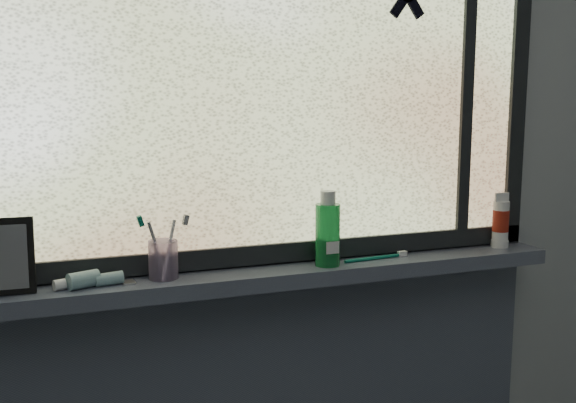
% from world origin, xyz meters
% --- Properties ---
extents(wall_back, '(3.00, 0.01, 2.50)m').
position_xyz_m(wall_back, '(0.00, 1.30, 1.25)').
color(wall_back, '#9EA3A8').
rests_on(wall_back, ground).
extents(windowsill, '(1.62, 0.14, 0.04)m').
position_xyz_m(windowsill, '(0.00, 1.23, 1.00)').
color(windowsill, '#484E60').
rests_on(windowsill, wall_back).
extents(window_pane, '(1.50, 0.01, 1.00)m').
position_xyz_m(window_pane, '(0.00, 1.28, 1.53)').
color(window_pane, silver).
rests_on(window_pane, wall_back).
extents(frame_bottom, '(1.60, 0.03, 0.05)m').
position_xyz_m(frame_bottom, '(0.00, 1.28, 1.05)').
color(frame_bottom, black).
rests_on(frame_bottom, windowsill).
extents(frame_right, '(0.05, 0.03, 1.10)m').
position_xyz_m(frame_right, '(0.78, 1.28, 1.53)').
color(frame_right, black).
rests_on(frame_right, wall_back).
extents(frame_mullion, '(0.03, 0.03, 1.00)m').
position_xyz_m(frame_mullion, '(0.60, 1.28, 1.53)').
color(frame_mullion, black).
rests_on(frame_mullion, wall_back).
extents(vanity_mirror, '(0.14, 0.07, 0.17)m').
position_xyz_m(vanity_mirror, '(-0.62, 1.23, 1.10)').
color(vanity_mirror, black).
rests_on(vanity_mirror, windowsill).
extents(toothpaste_tube, '(0.22, 0.11, 0.04)m').
position_xyz_m(toothpaste_tube, '(-0.43, 1.22, 1.04)').
color(toothpaste_tube, silver).
rests_on(toothpaste_tube, windowsill).
extents(toothbrush_cup, '(0.07, 0.07, 0.09)m').
position_xyz_m(toothbrush_cup, '(-0.27, 1.24, 1.07)').
color(toothbrush_cup, '#BD9ED1').
rests_on(toothbrush_cup, windowsill).
extents(toothbrush_lying, '(0.21, 0.04, 0.01)m').
position_xyz_m(toothbrush_lying, '(0.29, 1.23, 1.03)').
color(toothbrush_lying, '#0B6953').
rests_on(toothbrush_lying, windowsill).
extents(mouthwash_bottle, '(0.07, 0.07, 0.16)m').
position_xyz_m(mouthwash_bottle, '(0.15, 1.22, 1.12)').
color(mouthwash_bottle, '#1C9442').
rests_on(mouthwash_bottle, windowsill).
extents(cream_tube, '(0.05, 0.05, 0.11)m').
position_xyz_m(cream_tube, '(0.71, 1.24, 1.11)').
color(cream_tube, silver).
rests_on(cream_tube, windowsill).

